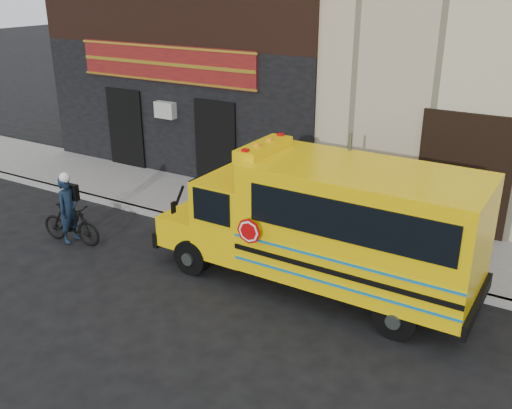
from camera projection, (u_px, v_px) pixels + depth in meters
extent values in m
plane|color=black|center=(198.00, 290.00, 11.91)|extent=(120.00, 120.00, 0.00)
cube|color=gray|center=(261.00, 241.00, 13.96)|extent=(40.00, 0.20, 0.15)
cube|color=#63615D|center=(289.00, 220.00, 15.16)|extent=(40.00, 3.00, 0.15)
cube|color=black|center=(171.00, 112.00, 17.91)|extent=(10.00, 0.30, 4.00)
cube|color=#5B0D16|center=(165.00, 64.00, 17.22)|extent=(6.50, 0.12, 1.10)
cube|color=black|center=(127.00, 129.00, 18.93)|extent=(1.30, 0.10, 2.50)
cube|color=black|center=(216.00, 144.00, 17.22)|extent=(1.30, 0.10, 2.50)
cylinder|color=black|center=(192.00, 257.00, 12.47)|extent=(0.80, 0.29, 0.80)
cylinder|color=black|center=(239.00, 226.00, 13.97)|extent=(0.80, 0.29, 0.80)
cylinder|color=black|center=(396.00, 318.00, 10.23)|extent=(0.80, 0.29, 0.80)
cylinder|color=black|center=(426.00, 274.00, 11.73)|extent=(0.80, 0.29, 0.80)
cube|color=#EBBD04|center=(201.00, 221.00, 13.29)|extent=(1.03, 2.02, 0.70)
cube|color=black|center=(183.00, 226.00, 13.65)|extent=(0.15, 2.05, 0.35)
cube|color=#EBBD04|center=(240.00, 210.00, 12.57)|extent=(1.23, 2.12, 1.70)
cube|color=black|center=(218.00, 189.00, 12.70)|extent=(0.09, 1.80, 0.90)
cube|color=#EBBD04|center=(363.00, 224.00, 11.06)|extent=(4.53, 2.27, 2.25)
cube|color=black|center=(477.00, 305.00, 10.35)|extent=(0.15, 2.20, 0.30)
cube|color=black|center=(346.00, 222.00, 9.96)|extent=(3.90, 0.10, 0.75)
cube|color=#EBBD04|center=(264.00, 150.00, 11.73)|extent=(0.52, 1.61, 0.28)
cylinder|color=#B10707|center=(249.00, 231.00, 10.94)|extent=(0.52, 0.04, 0.52)
cylinder|color=#454D48|center=(346.00, 204.00, 12.25)|extent=(0.07, 0.07, 3.11)
cube|color=#B01420|center=(347.00, 161.00, 11.83)|extent=(0.03, 0.27, 0.39)
cube|color=white|center=(346.00, 183.00, 12.01)|extent=(0.03, 0.27, 0.34)
imported|color=black|center=(71.00, 224.00, 13.86)|extent=(1.71, 0.67, 1.00)
imported|color=black|center=(69.00, 211.00, 13.77)|extent=(0.41, 0.61, 1.65)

